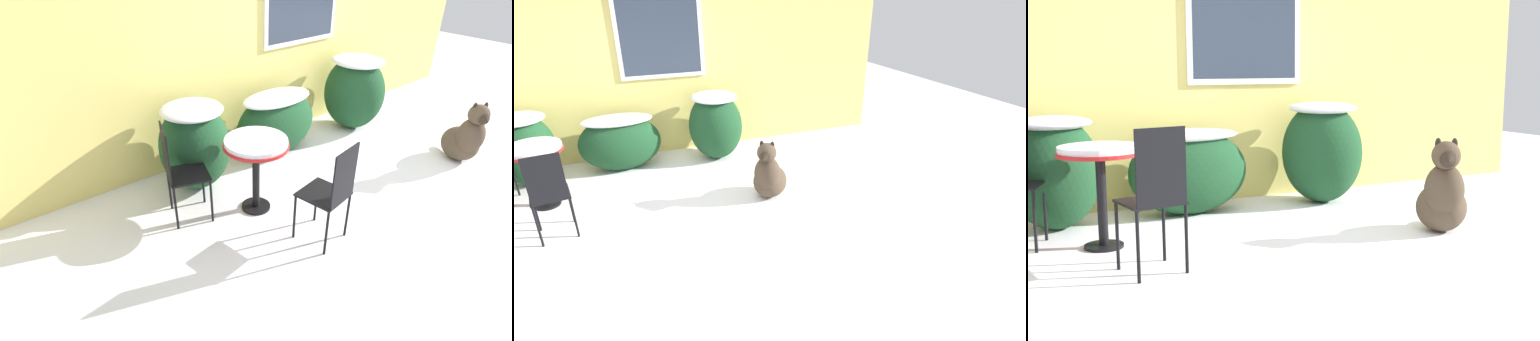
% 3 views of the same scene
% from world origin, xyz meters
% --- Properties ---
extents(ground_plane, '(16.00, 16.00, 0.00)m').
position_xyz_m(ground_plane, '(0.00, 0.00, 0.00)').
color(ground_plane, white).
extents(house_wall, '(8.00, 0.10, 2.89)m').
position_xyz_m(house_wall, '(0.02, 2.20, 1.47)').
color(house_wall, '#E5D16B').
rests_on(house_wall, ground_plane).
extents(shrub_left, '(0.78, 0.77, 0.98)m').
position_xyz_m(shrub_left, '(-1.66, 1.67, 0.53)').
color(shrub_left, '#194223').
rests_on(shrub_left, ground_plane).
extents(shrub_middle, '(1.15, 0.62, 0.82)m').
position_xyz_m(shrub_middle, '(-0.46, 1.70, 0.44)').
color(shrub_middle, '#194223').
rests_on(shrub_middle, ground_plane).
extents(shrub_right, '(0.81, 0.87, 1.03)m').
position_xyz_m(shrub_right, '(0.96, 1.63, 0.55)').
color(shrub_right, '#194223').
rests_on(shrub_right, ground_plane).
extents(patio_table, '(0.65, 0.65, 0.80)m').
position_xyz_m(patio_table, '(-1.42, 0.91, 0.67)').
color(patio_table, black).
rests_on(patio_table, ground_plane).
extents(patio_chair_far_side, '(0.45, 0.45, 1.01)m').
position_xyz_m(patio_chair_far_side, '(-1.22, 0.09, 0.56)').
color(patio_chair_far_side, black).
rests_on(patio_chair_far_side, ground_plane).
extents(dog, '(0.64, 0.68, 0.82)m').
position_xyz_m(dog, '(1.24, 0.09, 0.30)').
color(dog, '#4C3D2D').
rests_on(dog, ground_plane).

